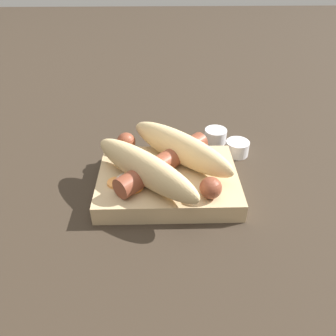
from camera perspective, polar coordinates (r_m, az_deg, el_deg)
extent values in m
plane|color=#33281E|center=(0.50, 0.00, -3.57)|extent=(3.00, 3.00, 0.00)
cube|color=tan|center=(0.49, 0.00, -2.29)|extent=(0.21, 0.15, 0.03)
ellipsoid|color=#DBBC84|center=(0.50, 2.12, 3.59)|extent=(0.16, 0.16, 0.05)
ellipsoid|color=#DBBC84|center=(0.45, -4.07, -0.06)|extent=(0.16, 0.16, 0.05)
cylinder|color=brown|center=(0.48, -0.66, 0.95)|extent=(0.14, 0.14, 0.03)
sphere|color=brown|center=(0.54, -7.30, 4.55)|extent=(0.03, 0.03, 0.03)
sphere|color=brown|center=(0.44, 7.44, -3.45)|extent=(0.03, 0.03, 0.03)
cylinder|color=#F99E4C|center=(0.47, -9.14, -2.55)|extent=(0.03, 0.03, 0.00)
cylinder|color=#F99E4C|center=(0.46, -7.29, -3.59)|extent=(0.03, 0.03, 0.00)
cylinder|color=orange|center=(0.46, -6.10, -3.12)|extent=(0.04, 0.04, 0.00)
cylinder|color=#F99E4C|center=(0.47, -6.33, -1.99)|extent=(0.04, 0.04, 0.00)
torus|color=silver|center=(0.47, -7.06, -2.11)|extent=(0.03, 0.03, 0.01)
cylinder|color=white|center=(0.59, 11.96, 3.43)|extent=(0.04, 0.04, 0.03)
cylinder|color=maroon|center=(0.59, 11.87, 2.84)|extent=(0.03, 0.03, 0.01)
cylinder|color=white|center=(0.62, 8.27, 5.56)|extent=(0.04, 0.04, 0.03)
cylinder|color=#4C662D|center=(0.62, 8.21, 4.99)|extent=(0.03, 0.03, 0.01)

